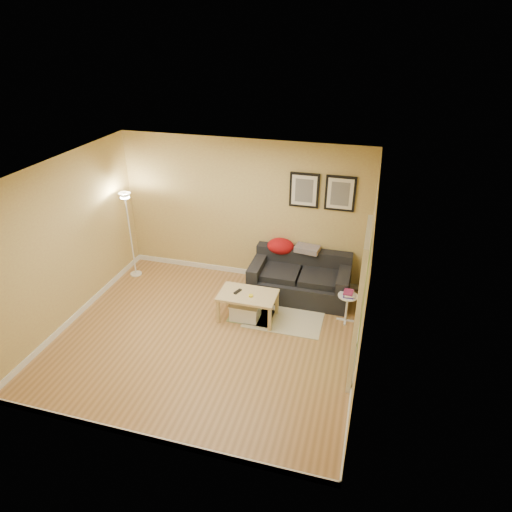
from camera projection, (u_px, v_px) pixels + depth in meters
name	position (u px, v px, depth m)	size (l,w,h in m)	color
floor	(207.00, 336.00, 6.84)	(4.50, 4.50, 0.00)	#AF804B
ceiling	(197.00, 173.00, 5.61)	(4.50, 4.50, 0.00)	white
wall_back	(244.00, 211.00, 7.93)	(4.50, 4.50, 0.00)	#CFBC6A
wall_front	(130.00, 354.00, 4.52)	(4.50, 4.50, 0.00)	#CFBC6A
wall_left	(65.00, 244.00, 6.75)	(4.00, 4.00, 0.00)	#CFBC6A
wall_right	(365.00, 285.00, 5.70)	(4.00, 4.00, 0.00)	#CFBC6A
baseboard_back	(244.00, 271.00, 8.51)	(4.50, 0.02, 0.10)	white
baseboard_front	(145.00, 437.00, 5.12)	(4.50, 0.02, 0.10)	white
baseboard_left	(81.00, 311.00, 7.34)	(0.02, 4.00, 0.10)	white
baseboard_right	(355.00, 360.00, 6.28)	(0.02, 4.00, 0.10)	white
sofa	(300.00, 277.00, 7.69)	(1.70, 0.90, 0.75)	black
red_throw	(281.00, 246.00, 7.86)	(0.48, 0.36, 0.28)	#B11016
plaid_throw	(307.00, 249.00, 7.75)	(0.42, 0.26, 0.10)	#A47F5F
framed_print_left	(304.00, 190.00, 7.42)	(0.50, 0.04, 0.60)	black
framed_print_right	(340.00, 194.00, 7.28)	(0.50, 0.04, 0.60)	black
area_rug	(284.00, 318.00, 7.25)	(1.25, 0.85, 0.01)	beige
green_runner	(251.00, 316.00, 7.30)	(0.70, 0.50, 0.01)	#668C4C
coffee_table	(248.00, 306.00, 7.16)	(0.92, 0.56, 0.46)	#CDB77D
remote_control	(238.00, 291.00, 7.10)	(0.05, 0.16, 0.02)	black
tape_roll	(251.00, 296.00, 6.98)	(0.07, 0.07, 0.03)	yellow
storage_bin	(245.00, 311.00, 7.18)	(0.47, 0.34, 0.29)	white
side_table	(347.00, 308.00, 7.08)	(0.32, 0.32, 0.49)	white
book_stack	(349.00, 293.00, 6.96)	(0.16, 0.21, 0.07)	#3E2D87
floor_lamp	(131.00, 238.00, 8.14)	(0.22, 0.22, 1.66)	white
doorway	(358.00, 309.00, 5.71)	(0.12, 1.01, 2.13)	white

